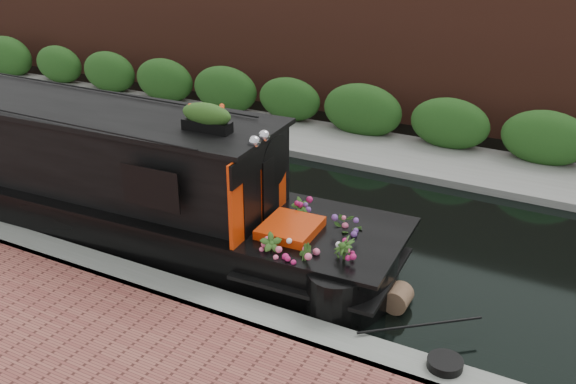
% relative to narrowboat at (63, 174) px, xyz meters
% --- Properties ---
extents(ground, '(80.00, 80.00, 0.00)m').
position_rel_narrowboat_xyz_m(ground, '(3.50, 1.86, -0.90)').
color(ground, black).
rests_on(ground, ground).
extents(near_bank_coping, '(40.00, 0.60, 0.50)m').
position_rel_narrowboat_xyz_m(near_bank_coping, '(3.50, -1.44, -0.90)').
color(near_bank_coping, gray).
rests_on(near_bank_coping, ground).
extents(far_bank_path, '(40.00, 2.40, 0.34)m').
position_rel_narrowboat_xyz_m(far_bank_path, '(3.50, 6.06, -0.90)').
color(far_bank_path, gray).
rests_on(far_bank_path, ground).
extents(far_hedge, '(40.00, 1.10, 2.80)m').
position_rel_narrowboat_xyz_m(far_hedge, '(3.50, 6.96, -0.90)').
color(far_hedge, '#224D19').
rests_on(far_hedge, ground).
extents(far_brick_wall, '(40.00, 1.00, 8.00)m').
position_rel_narrowboat_xyz_m(far_brick_wall, '(3.50, 9.06, -0.90)').
color(far_brick_wall, '#54281C').
rests_on(far_brick_wall, ground).
extents(narrowboat, '(12.97, 2.87, 3.04)m').
position_rel_narrowboat_xyz_m(narrowboat, '(0.00, 0.00, 0.00)').
color(narrowboat, black).
rests_on(narrowboat, ground).
extents(rope_fender, '(0.39, 0.40, 0.39)m').
position_rel_narrowboat_xyz_m(rope_fender, '(6.85, 0.00, -0.70)').
color(rope_fender, brown).
rests_on(rope_fender, ground).
extents(coiled_mooring_rope, '(0.47, 0.47, 0.12)m').
position_rel_narrowboat_xyz_m(coiled_mooring_rope, '(7.93, -1.30, -0.59)').
color(coiled_mooring_rope, black).
rests_on(coiled_mooring_rope, near_bank_coping).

